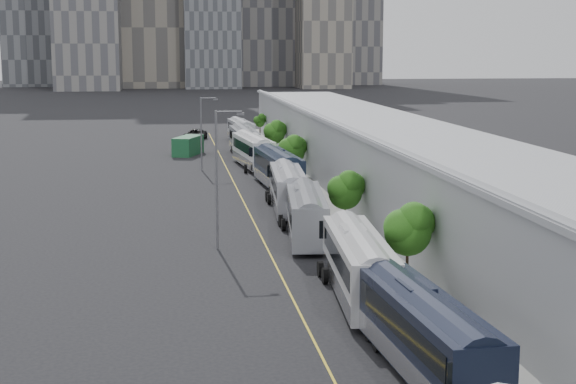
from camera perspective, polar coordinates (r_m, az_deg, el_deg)
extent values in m
cube|color=gray|center=(71.71, 6.32, -2.00)|extent=(10.00, 170.00, 0.12)
cube|color=gold|center=(69.94, -2.06, -2.27)|extent=(0.12, 160.00, 0.02)
cube|color=gray|center=(72.21, 9.45, 0.70)|extent=(12.00, 160.00, 6.80)
cube|color=gray|center=(71.90, 9.50, 2.64)|extent=(12.45, 160.40, 2.57)
cube|color=gray|center=(70.26, 4.91, 3.52)|extent=(0.30, 160.00, 0.40)
cube|color=black|center=(38.66, 8.82, -9.05)|extent=(3.29, 12.84, 3.08)
cube|color=black|center=(38.32, 8.92, -8.35)|extent=(3.26, 11.32, 1.05)
cube|color=silver|center=(38.98, 8.78, -10.42)|extent=(3.32, 12.59, 0.99)
cube|color=black|center=(39.53, 8.27, -6.07)|extent=(1.40, 2.22, 0.29)
cube|color=silver|center=(49.87, 4.58, -4.72)|extent=(3.52, 13.28, 3.18)
cube|color=black|center=(49.55, 4.64, -4.13)|extent=(3.47, 11.71, 1.08)
cube|color=silver|center=(50.13, 4.57, -5.85)|extent=(3.54, 13.02, 1.02)
cube|color=silver|center=(50.93, 4.24, -2.41)|extent=(1.46, 2.31, 0.30)
cube|color=slate|center=(65.11, 1.17, -1.45)|extent=(3.85, 12.93, 3.09)
cube|color=black|center=(64.82, 1.20, -1.00)|extent=(3.75, 11.42, 1.05)
cube|color=silver|center=(65.30, 1.17, -2.30)|extent=(3.86, 12.68, 0.99)
cube|color=slate|center=(66.25, 0.98, 0.22)|extent=(1.49, 2.28, 0.29)
cube|color=#A5A6AF|center=(76.66, 0.01, 0.20)|extent=(3.50, 13.11, 3.14)
cube|color=black|center=(76.38, 0.03, 0.60)|extent=(3.45, 11.57, 1.07)
cube|color=silver|center=(76.83, 0.01, -0.54)|extent=(3.52, 12.86, 1.01)
cube|color=#A5A6AF|center=(77.88, -0.14, 1.62)|extent=(1.45, 2.28, 0.30)
cube|color=#161F32|center=(88.75, -0.64, 1.48)|extent=(3.63, 13.57, 3.25)
cube|color=black|center=(88.47, -0.62, 1.84)|extent=(3.58, 11.97, 1.11)
cube|color=silver|center=(88.89, -0.64, 0.81)|extent=(3.65, 13.31, 1.04)
cube|color=#161F32|center=(90.05, -0.76, 2.73)|extent=(1.50, 2.36, 0.31)
cube|color=white|center=(104.98, -2.27, 2.67)|extent=(3.99, 13.63, 3.25)
cube|color=black|center=(104.71, -2.26, 2.98)|extent=(3.89, 12.03, 1.11)
cube|color=silver|center=(105.10, -2.27, 2.11)|extent=(4.00, 13.37, 1.04)
cube|color=white|center=(106.33, -2.36, 3.72)|extent=(1.56, 2.39, 0.31)
cube|color=gray|center=(116.42, -2.84, 3.30)|extent=(3.06, 13.29, 3.20)
cube|color=black|center=(116.16, -2.84, 3.57)|extent=(3.07, 11.71, 1.09)
cube|color=silver|center=(116.53, -2.84, 2.80)|extent=(3.09, 13.03, 1.02)
cube|color=gray|center=(117.77, -2.92, 4.22)|extent=(1.39, 2.28, 0.30)
cube|color=#B2B6BD|center=(132.93, -3.06, 3.96)|extent=(3.25, 12.25, 2.93)
cube|color=black|center=(132.70, -3.05, 4.18)|extent=(3.21, 10.80, 1.00)
cube|color=silver|center=(133.02, -3.05, 3.56)|extent=(3.27, 12.01, 0.94)
cube|color=#B2B6BD|center=(134.18, -3.11, 4.70)|extent=(1.35, 2.13, 0.28)
cylinder|color=black|center=(52.03, 7.71, -4.27)|extent=(0.18, 0.18, 3.74)
sphere|color=#235914|center=(51.61, 7.76, -2.14)|extent=(2.77, 2.77, 2.77)
cylinder|color=black|center=(69.75, 3.70, -1.06)|extent=(0.18, 0.18, 3.03)
sphere|color=#235914|center=(69.47, 3.72, 0.30)|extent=(2.69, 2.69, 2.69)
cylinder|color=black|center=(98.30, 0.24, 1.93)|extent=(0.18, 0.18, 2.94)
sphere|color=#235914|center=(98.10, 0.24, 2.90)|extent=(2.98, 2.98, 2.98)
cylinder|color=black|center=(114.99, -0.87, 3.10)|extent=(0.18, 0.18, 3.38)
sphere|color=#235914|center=(114.81, -0.87, 4.00)|extent=(2.71, 2.71, 2.71)
cylinder|color=black|center=(138.82, -1.82, 4.04)|extent=(0.18, 0.18, 2.86)
sphere|color=#235914|center=(138.70, -1.83, 4.62)|extent=(1.54, 1.54, 1.54)
cylinder|color=#59595E|center=(61.64, -4.63, 0.74)|extent=(0.18, 0.18, 9.76)
cylinder|color=#59595E|center=(61.17, -3.84, 5.20)|extent=(1.80, 0.14, 0.14)
cube|color=#59595E|center=(61.24, -3.09, 5.07)|extent=(0.50, 0.22, 0.18)
cylinder|color=#59595E|center=(102.39, -5.63, 3.74)|extent=(0.18, 0.18, 8.49)
cylinder|color=#59595E|center=(102.12, -5.16, 6.06)|extent=(1.80, 0.14, 0.14)
cube|color=#59595E|center=(102.16, -4.71, 5.99)|extent=(0.50, 0.22, 0.18)
cube|color=#164929|center=(118.43, -6.48, 3.00)|extent=(4.44, 7.06, 2.45)
imported|color=black|center=(138.04, -6.03, 3.71)|extent=(4.26, 6.47, 1.65)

